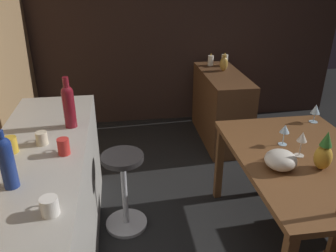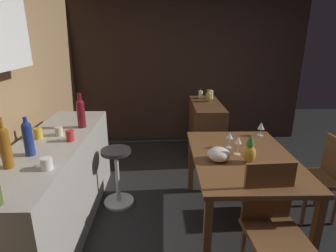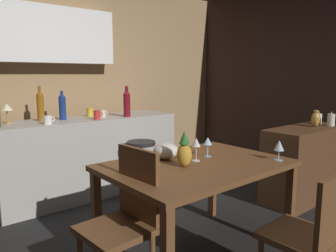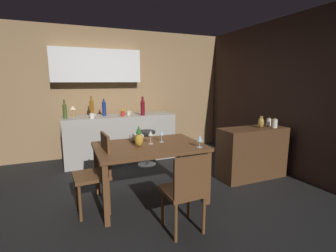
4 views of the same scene
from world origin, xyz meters
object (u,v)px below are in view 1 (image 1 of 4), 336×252
at_px(wine_glass_right, 285,130).
at_px(cup_white, 50,206).
at_px(dining_table, 306,168).
at_px(sideboard_cabinet, 221,107).
at_px(bar_stool, 124,189).
at_px(pillar_candle_tall, 225,60).
at_px(wine_bottle_cobalt, 7,161).
at_px(wine_glass_left, 302,138).
at_px(cup_red, 64,146).
at_px(pillar_candle_short, 211,61).
at_px(cup_cream, 42,138).
at_px(vase_brass, 224,63).
at_px(fruit_bowl, 281,160).
at_px(wine_glass_center, 316,110).
at_px(wine_bottle_ruby, 69,104).
at_px(cup_mustard, 11,145).
at_px(pineapple_centerpiece, 324,153).

height_order(wine_glass_right, cup_white, cup_white).
relative_size(dining_table, sideboard_cabinet, 1.24).
distance_m(bar_stool, pillar_candle_tall, 2.22).
relative_size(bar_stool, wine_bottle_cobalt, 2.06).
bearing_deg(wine_glass_left, dining_table, -127.16).
relative_size(sideboard_cabinet, cup_red, 10.35).
bearing_deg(pillar_candle_short, dining_table, -176.58).
xyz_separation_m(sideboard_cabinet, pillar_candle_tall, (0.33, -0.11, 0.48)).
distance_m(dining_table, cup_white, 1.71).
height_order(wine_glass_right, cup_cream, cup_cream).
xyz_separation_m(wine_glass_left, vase_brass, (1.84, -0.01, 0.03)).
bearing_deg(cup_red, wine_glass_right, -82.50).
distance_m(fruit_bowl, cup_white, 1.42).
height_order(dining_table, sideboard_cabinet, sideboard_cabinet).
xyz_separation_m(wine_glass_center, vase_brass, (1.33, 0.39, 0.05)).
bearing_deg(dining_table, wine_glass_left, 52.84).
bearing_deg(wine_bottle_ruby, wine_glass_left, -103.17).
bearing_deg(wine_bottle_cobalt, cup_white, -137.14).
distance_m(sideboard_cabinet, wine_bottle_cobalt, 2.78).
distance_m(wine_bottle_ruby, pillar_candle_short, 2.28).
xyz_separation_m(dining_table, pillar_candle_short, (2.13, 0.13, 0.22)).
relative_size(wine_bottle_cobalt, wine_bottle_ruby, 0.88).
relative_size(fruit_bowl, vase_brass, 1.09).
bearing_deg(cup_mustard, cup_red, -102.38).
bearing_deg(wine_glass_right, cup_red, 97.50).
distance_m(bar_stool, fruit_bowl, 1.19).
relative_size(cup_mustard, vase_brass, 0.61).
bearing_deg(pillar_candle_short, cup_cream, 140.51).
xyz_separation_m(dining_table, fruit_bowl, (-0.10, 0.25, 0.14)).
distance_m(wine_glass_right, cup_white, 1.68).
height_order(wine_glass_center, cup_cream, cup_cream).
height_order(pineapple_centerpiece, pillar_candle_tall, pineapple_centerpiece).
bearing_deg(pillar_candle_tall, bar_stool, 143.17).
relative_size(pineapple_centerpiece, cup_white, 2.26).
height_order(bar_stool, cup_white, cup_white).
xyz_separation_m(wine_glass_center, cup_cream, (-0.39, 2.10, 0.09)).
xyz_separation_m(dining_table, wine_glass_right, (0.21, 0.09, 0.20)).
relative_size(wine_bottle_cobalt, cup_cream, 2.95).
bearing_deg(cup_white, cup_red, 0.75).
bearing_deg(cup_cream, pillar_candle_short, -39.49).
distance_m(wine_glass_center, cup_cream, 2.13).
bearing_deg(pillar_candle_tall, wine_glass_left, 177.69).
xyz_separation_m(cup_red, cup_cream, (0.15, 0.15, -0.01)).
bearing_deg(fruit_bowl, pillar_candle_short, -3.19).
xyz_separation_m(wine_bottle_cobalt, pillar_candle_short, (2.43, -1.69, -0.17)).
bearing_deg(wine_bottle_cobalt, wine_bottle_ruby, -17.71).
bearing_deg(pillar_candle_short, wine_bottle_cobalt, 145.09).
relative_size(sideboard_cabinet, bar_stool, 1.67).
distance_m(wine_bottle_cobalt, cup_red, 0.39).
distance_m(sideboard_cabinet, wine_glass_left, 1.79).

